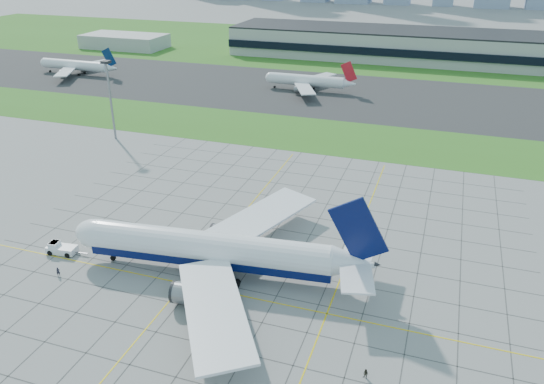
{
  "coord_description": "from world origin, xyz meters",
  "views": [
    {
      "loc": [
        33.07,
        -76.09,
        59.17
      ],
      "look_at": [
        -2.53,
        28.26,
        7.0
      ],
      "focal_mm": 35.0,
      "sensor_mm": 36.0,
      "label": 1
    }
  ],
  "objects_px": {
    "light_mast": "(109,90)",
    "airliner": "(212,250)",
    "crew_far": "(366,374)",
    "distant_jet_1": "(308,81)",
    "distant_jet_0": "(76,65)",
    "pushback_tug": "(61,248)",
    "crew_near": "(58,272)"
  },
  "relations": [
    {
      "from": "light_mast",
      "to": "airliner",
      "type": "relative_size",
      "value": 0.41
    },
    {
      "from": "distant_jet_0",
      "to": "distant_jet_1",
      "type": "bearing_deg",
      "value": 3.03
    },
    {
      "from": "light_mast",
      "to": "distant_jet_0",
      "type": "bearing_deg",
      "value": 133.83
    },
    {
      "from": "pushback_tug",
      "to": "distant_jet_1",
      "type": "bearing_deg",
      "value": 78.47
    },
    {
      "from": "airliner",
      "to": "pushback_tug",
      "type": "distance_m",
      "value": 33.91
    },
    {
      "from": "airliner",
      "to": "crew_near",
      "type": "bearing_deg",
      "value": -165.76
    },
    {
      "from": "crew_far",
      "to": "distant_jet_1",
      "type": "xyz_separation_m",
      "value": [
        -53.19,
        160.91,
        3.65
      ]
    },
    {
      "from": "crew_near",
      "to": "crew_far",
      "type": "height_order",
      "value": "crew_near"
    },
    {
      "from": "pushback_tug",
      "to": "light_mast",
      "type": "bearing_deg",
      "value": 108.67
    },
    {
      "from": "crew_near",
      "to": "crew_far",
      "type": "distance_m",
      "value": 61.93
    },
    {
      "from": "light_mast",
      "to": "crew_near",
      "type": "bearing_deg",
      "value": -63.88
    },
    {
      "from": "light_mast",
      "to": "pushback_tug",
      "type": "xyz_separation_m",
      "value": [
        30.42,
        -65.37,
        -15.08
      ]
    },
    {
      "from": "pushback_tug",
      "to": "crew_far",
      "type": "bearing_deg",
      "value": -18.7
    },
    {
      "from": "pushback_tug",
      "to": "crew_near",
      "type": "distance_m",
      "value": 8.78
    },
    {
      "from": "crew_far",
      "to": "pushback_tug",
      "type": "bearing_deg",
      "value": -170.79
    },
    {
      "from": "pushback_tug",
      "to": "crew_near",
      "type": "xyz_separation_m",
      "value": [
        5.12,
        -7.13,
        -0.18
      ]
    },
    {
      "from": "light_mast",
      "to": "airliner",
      "type": "distance_m",
      "value": 89.6
    },
    {
      "from": "airliner",
      "to": "distant_jet_0",
      "type": "bearing_deg",
      "value": 128.5
    },
    {
      "from": "light_mast",
      "to": "pushback_tug",
      "type": "height_order",
      "value": "light_mast"
    },
    {
      "from": "light_mast",
      "to": "distant_jet_0",
      "type": "relative_size",
      "value": 0.6
    },
    {
      "from": "pushback_tug",
      "to": "crew_near",
      "type": "relative_size",
      "value": 4.9
    },
    {
      "from": "crew_far",
      "to": "distant_jet_1",
      "type": "height_order",
      "value": "distant_jet_1"
    },
    {
      "from": "pushback_tug",
      "to": "distant_jet_1",
      "type": "relative_size",
      "value": 0.21
    },
    {
      "from": "light_mast",
      "to": "pushback_tug",
      "type": "distance_m",
      "value": 73.66
    },
    {
      "from": "airliner",
      "to": "crew_far",
      "type": "distance_m",
      "value": 38.04
    },
    {
      "from": "airliner",
      "to": "crew_far",
      "type": "xyz_separation_m",
      "value": [
        33.13,
        -18.14,
        -4.53
      ]
    },
    {
      "from": "light_mast",
      "to": "distant_jet_1",
      "type": "height_order",
      "value": "light_mast"
    },
    {
      "from": "light_mast",
      "to": "distant_jet_1",
      "type": "distance_m",
      "value": 92.74
    },
    {
      "from": "crew_far",
      "to": "distant_jet_0",
      "type": "xyz_separation_m",
      "value": [
        -168.81,
        154.8,
        3.65
      ]
    },
    {
      "from": "light_mast",
      "to": "crew_far",
      "type": "height_order",
      "value": "light_mast"
    },
    {
      "from": "light_mast",
      "to": "crew_far",
      "type": "bearing_deg",
      "value": -39.52
    },
    {
      "from": "airliner",
      "to": "crew_near",
      "type": "distance_m",
      "value": 30.59
    }
  ]
}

